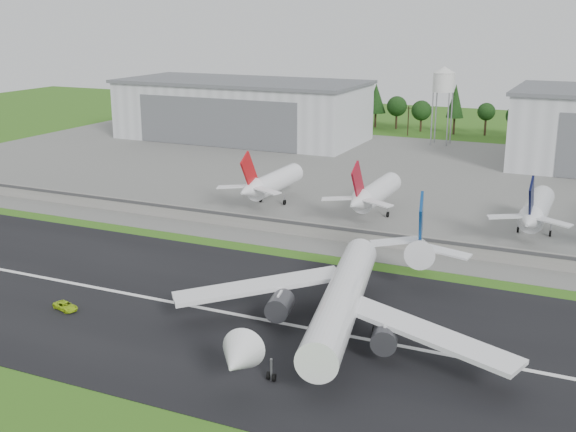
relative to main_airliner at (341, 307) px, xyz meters
The scene contains 14 objects.
ground 23.02m from the main_airliner, 154.81° to the right, with size 600.00×600.00×0.00m, color #235915.
runway 20.92m from the main_airliner, behind, with size 320.00×60.00×0.10m, color black.
runway_centerline 20.91m from the main_airliner, behind, with size 220.00×1.00×0.02m, color white.
apron 112.39m from the main_airliner, 100.44° to the left, with size 320.00×150.00×0.10m, color slate.
blast_fence 49.86m from the main_airliner, 114.14° to the left, with size 240.00×0.61×3.50m.
hangar_west 185.06m from the main_airliner, 122.86° to the left, with size 97.00×44.00×23.20m.
water_tower 178.34m from the main_airliner, 98.22° to the left, with size 8.40×8.40×29.40m.
utility_poles 191.57m from the main_airliner, 96.10° to the left, with size 230.00×3.00×12.00m, color black, non-canonical shape.
treeline 206.49m from the main_airliner, 95.66° to the left, with size 320.00×16.00×22.00m, color black, non-canonical shape.
main_airliner is the anchor object (origin of this frame).
ground_vehicle 47.18m from the main_airliner, 167.86° to the right, with size 2.26×4.91×1.36m, color #AED719.
parked_jet_red_a 80.62m from the main_airliner, 123.84° to the left, with size 7.36×31.29×16.47m.
parked_jet_red_b 69.05m from the main_airliner, 104.14° to the left, with size 7.36×31.29×16.45m.
parked_jet_navy 70.22m from the main_airliner, 72.52° to the left, with size 7.36×31.29×16.56m.
Camera 1 is at (55.95, -87.53, 48.64)m, focal length 45.00 mm.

